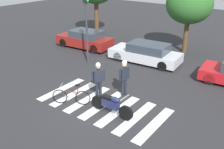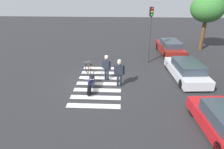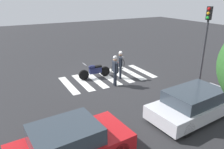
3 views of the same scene
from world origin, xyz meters
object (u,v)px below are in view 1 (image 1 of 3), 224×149
at_px(leaning_bicycle, 71,97).
at_px(car_maroon_wagon, 85,39).
at_px(traffic_light_pole, 86,16).
at_px(police_motorcycle, 111,105).
at_px(officer_on_foot, 98,77).
at_px(officer_by_motorcycle, 124,75).
at_px(car_white_van, 146,53).

relative_size(leaning_bicycle, car_maroon_wagon, 0.36).
distance_m(car_maroon_wagon, traffic_light_pole, 4.05).
distance_m(police_motorcycle, officer_on_foot, 1.76).
bearing_deg(traffic_light_pole, officer_by_motorcycle, -28.10).
distance_m(officer_on_foot, traffic_light_pole, 5.19).
bearing_deg(officer_by_motorcycle, officer_on_foot, -135.17).
relative_size(leaning_bicycle, officer_on_foot, 0.88).
bearing_deg(car_white_van, leaning_bicycle, -90.19).
relative_size(officer_by_motorcycle, traffic_light_pole, 0.41).
distance_m(leaning_bicycle, officer_by_motorcycle, 2.70).
bearing_deg(officer_on_foot, traffic_light_pole, 137.48).
xyz_separation_m(officer_on_foot, officer_by_motorcycle, (0.89, 0.88, 0.04)).
bearing_deg(police_motorcycle, car_white_van, 106.99).
bearing_deg(leaning_bicycle, officer_by_motorcycle, 55.77).
relative_size(officer_by_motorcycle, car_maroon_wagon, 0.42).
height_order(leaning_bicycle, car_white_van, car_white_van).
distance_m(police_motorcycle, leaning_bicycle, 2.03).
bearing_deg(car_maroon_wagon, police_motorcycle, -41.46).
relative_size(leaning_bicycle, car_white_van, 0.33).
relative_size(police_motorcycle, officer_by_motorcycle, 1.16).
bearing_deg(traffic_light_pole, leaning_bicycle, -56.79).
bearing_deg(officer_on_foot, leaning_bicycle, -114.48).
distance_m(officer_by_motorcycle, traffic_light_pole, 5.38).
distance_m(car_white_van, traffic_light_pole, 4.48).
xyz_separation_m(police_motorcycle, car_white_van, (-1.97, 6.45, 0.15)).
distance_m(officer_on_foot, car_white_van, 5.62).
height_order(officer_on_foot, car_white_van, officer_on_foot).
bearing_deg(car_maroon_wagon, car_white_van, 0.20).
relative_size(car_white_van, traffic_light_pole, 1.05).
bearing_deg(officer_by_motorcycle, traffic_light_pole, 151.90).
bearing_deg(leaning_bicycle, police_motorcycle, 11.52).
height_order(officer_on_foot, traffic_light_pole, traffic_light_pole).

